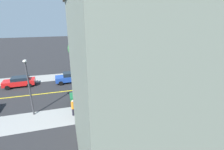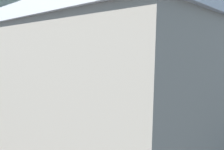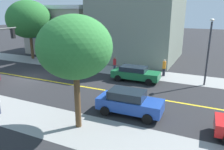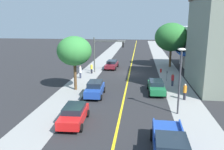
{
  "view_description": "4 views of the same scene",
  "coord_description": "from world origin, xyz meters",
  "px_view_note": "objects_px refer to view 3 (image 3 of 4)",
  "views": [
    {
      "loc": [
        -22.25,
        12.51,
        9.82
      ],
      "look_at": [
        1.01,
        5.85,
        1.36
      ],
      "focal_mm": 27.14,
      "sensor_mm": 36.0,
      "label": 1
    },
    {
      "loc": [
        -21.11,
        -12.01,
        5.9
      ],
      "look_at": [
        -0.63,
        7.29,
        1.26
      ],
      "focal_mm": 31.82,
      "sensor_mm": 36.0,
      "label": 2
    },
    {
      "loc": [
        15.85,
        16.64,
        6.68
      ],
      "look_at": [
        -1.19,
        8.66,
        1.06
      ],
      "focal_mm": 35.45,
      "sensor_mm": 36.0,
      "label": 3
    },
    {
      "loc": [
        -1.6,
        36.33,
        8.15
      ],
      "look_at": [
        1.65,
        9.54,
        1.87
      ],
      "focal_mm": 37.25,
      "sensor_mm": 36.0,
      "label": 4
    }
  ],
  "objects_px": {
    "blue_sedan_right_curb": "(129,102)",
    "pedestrian_red_shirt": "(115,64)",
    "street_tree_right_corner": "(29,19)",
    "parking_meter": "(93,62)",
    "street_lamp": "(209,45)",
    "pedestrian_orange_shirt": "(164,67)",
    "green_sedan_left_curb": "(135,73)",
    "street_tree_left_near": "(75,47)",
    "fire_hydrant": "(52,62)"
  },
  "relations": [
    {
      "from": "street_tree_left_near",
      "to": "pedestrian_orange_shirt",
      "type": "height_order",
      "value": "street_tree_left_near"
    },
    {
      "from": "street_tree_left_near",
      "to": "fire_hydrant",
      "type": "bearing_deg",
      "value": -134.79
    },
    {
      "from": "fire_hydrant",
      "to": "pedestrian_red_shirt",
      "type": "xyz_separation_m",
      "value": [
        -0.79,
        8.14,
        0.47
      ]
    },
    {
      "from": "pedestrian_red_shirt",
      "to": "street_lamp",
      "type": "bearing_deg",
      "value": -3.36
    },
    {
      "from": "blue_sedan_right_curb",
      "to": "pedestrian_orange_shirt",
      "type": "xyz_separation_m",
      "value": [
        -9.67,
        0.16,
        0.09
      ]
    },
    {
      "from": "street_lamp",
      "to": "pedestrian_orange_shirt",
      "type": "distance_m",
      "value": 5.05
    },
    {
      "from": "parking_meter",
      "to": "blue_sedan_right_curb",
      "type": "height_order",
      "value": "blue_sedan_right_curb"
    },
    {
      "from": "street_tree_right_corner",
      "to": "green_sedan_left_curb",
      "type": "xyz_separation_m",
      "value": [
        3.52,
        16.45,
        -4.6
      ]
    },
    {
      "from": "blue_sedan_right_curb",
      "to": "pedestrian_red_shirt",
      "type": "relative_size",
      "value": 2.66
    },
    {
      "from": "street_tree_right_corner",
      "to": "street_lamp",
      "type": "distance_m",
      "value": 22.77
    },
    {
      "from": "fire_hydrant",
      "to": "green_sedan_left_curb",
      "type": "xyz_separation_m",
      "value": [
        1.48,
        11.34,
        0.38
      ]
    },
    {
      "from": "fire_hydrant",
      "to": "parking_meter",
      "type": "distance_m",
      "value": 5.62
    },
    {
      "from": "fire_hydrant",
      "to": "street_lamp",
      "type": "xyz_separation_m",
      "value": [
        -0.06,
        17.51,
        3.33
      ]
    },
    {
      "from": "street_tree_left_near",
      "to": "pedestrian_orange_shirt",
      "type": "relative_size",
      "value": 3.67
    },
    {
      "from": "blue_sedan_right_curb",
      "to": "pedestrian_red_shirt",
      "type": "bearing_deg",
      "value": 117.7
    },
    {
      "from": "street_tree_left_near",
      "to": "pedestrian_orange_shirt",
      "type": "distance_m",
      "value": 13.24
    },
    {
      "from": "parking_meter",
      "to": "green_sedan_left_curb",
      "type": "bearing_deg",
      "value": 72.46
    },
    {
      "from": "street_lamp",
      "to": "pedestrian_red_shirt",
      "type": "distance_m",
      "value": 9.82
    },
    {
      "from": "green_sedan_left_curb",
      "to": "blue_sedan_right_curb",
      "type": "relative_size",
      "value": 1.07
    },
    {
      "from": "street_tree_left_near",
      "to": "street_tree_right_corner",
      "type": "height_order",
      "value": "street_tree_right_corner"
    },
    {
      "from": "green_sedan_left_curb",
      "to": "pedestrian_red_shirt",
      "type": "relative_size",
      "value": 2.84
    },
    {
      "from": "fire_hydrant",
      "to": "pedestrian_orange_shirt",
      "type": "height_order",
      "value": "pedestrian_orange_shirt"
    },
    {
      "from": "street_tree_right_corner",
      "to": "green_sedan_left_curb",
      "type": "bearing_deg",
      "value": 77.94
    },
    {
      "from": "street_tree_left_near",
      "to": "street_tree_right_corner",
      "type": "distance_m",
      "value": 20.98
    },
    {
      "from": "street_tree_right_corner",
      "to": "parking_meter",
      "type": "relative_size",
      "value": 5.7
    },
    {
      "from": "green_sedan_left_curb",
      "to": "blue_sedan_right_curb",
      "type": "bearing_deg",
      "value": -75.7
    },
    {
      "from": "parking_meter",
      "to": "pedestrian_orange_shirt",
      "type": "relative_size",
      "value": 0.78
    },
    {
      "from": "street_tree_right_corner",
      "to": "parking_meter",
      "type": "distance_m",
      "value": 11.7
    },
    {
      "from": "street_tree_right_corner",
      "to": "green_sedan_left_curb",
      "type": "distance_m",
      "value": 17.44
    },
    {
      "from": "pedestrian_orange_shirt",
      "to": "pedestrian_red_shirt",
      "type": "distance_m",
      "value": 5.38
    },
    {
      "from": "street_lamp",
      "to": "blue_sedan_right_curb",
      "type": "distance_m",
      "value": 9.79
    },
    {
      "from": "street_tree_left_near",
      "to": "pedestrian_red_shirt",
      "type": "distance_m",
      "value": 12.9
    },
    {
      "from": "street_tree_right_corner",
      "to": "pedestrian_orange_shirt",
      "type": "relative_size",
      "value": 4.47
    },
    {
      "from": "street_lamp",
      "to": "pedestrian_red_shirt",
      "type": "bearing_deg",
      "value": -94.47
    },
    {
      "from": "street_tree_right_corner",
      "to": "fire_hydrant",
      "type": "relative_size",
      "value": 10.23
    },
    {
      "from": "street_tree_right_corner",
      "to": "street_lamp",
      "type": "bearing_deg",
      "value": 84.99
    },
    {
      "from": "street_lamp",
      "to": "street_tree_left_near",
      "type": "bearing_deg",
      "value": -29.4
    },
    {
      "from": "fire_hydrant",
      "to": "street_tree_right_corner",
      "type": "bearing_deg",
      "value": -111.74
    },
    {
      "from": "green_sedan_left_curb",
      "to": "blue_sedan_right_curb",
      "type": "xyz_separation_m",
      "value": [
        6.84,
        1.99,
        0.08
      ]
    },
    {
      "from": "pedestrian_red_shirt",
      "to": "street_tree_left_near",
      "type": "bearing_deg",
      "value": -74.44
    },
    {
      "from": "street_tree_left_near",
      "to": "blue_sedan_right_curb",
      "type": "bearing_deg",
      "value": 142.9
    },
    {
      "from": "blue_sedan_right_curb",
      "to": "pedestrian_red_shirt",
      "type": "distance_m",
      "value": 10.48
    },
    {
      "from": "street_tree_right_corner",
      "to": "street_tree_left_near",
      "type": "bearing_deg",
      "value": 51.1
    },
    {
      "from": "pedestrian_orange_shirt",
      "to": "fire_hydrant",
      "type": "bearing_deg",
      "value": -93.28
    },
    {
      "from": "street_tree_left_near",
      "to": "blue_sedan_right_curb",
      "type": "relative_size",
      "value": 1.5
    },
    {
      "from": "fire_hydrant",
      "to": "street_tree_left_near",
      "type": "bearing_deg",
      "value": 45.21
    },
    {
      "from": "pedestrian_orange_shirt",
      "to": "blue_sedan_right_curb",
      "type": "bearing_deg",
      "value": -9.94
    },
    {
      "from": "parking_meter",
      "to": "pedestrian_red_shirt",
      "type": "height_order",
      "value": "pedestrian_red_shirt"
    },
    {
      "from": "street_tree_left_near",
      "to": "pedestrian_red_shirt",
      "type": "height_order",
      "value": "street_tree_left_near"
    },
    {
      "from": "street_lamp",
      "to": "parking_meter",
      "type": "bearing_deg",
      "value": -91.39
    }
  ]
}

